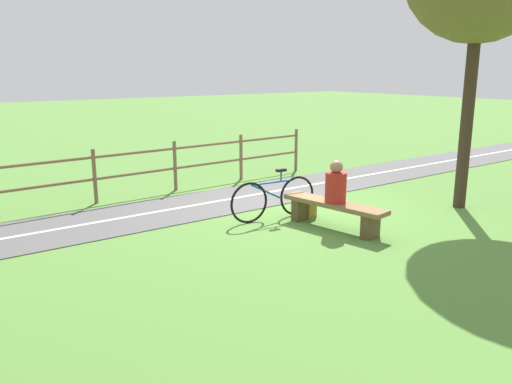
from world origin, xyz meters
The scene contains 8 objects.
ground_plane centered at (0.00, 0.00, 0.00)m, with size 80.00×80.00×0.00m, color #548438.
paved_path centered at (1.51, 4.00, 0.01)m, with size 1.98×36.00×0.02m, color #565454.
path_centre_line centered at (1.51, 4.00, 0.02)m, with size 0.10×32.00×0.00m, color silver.
bench centered at (-1.26, 0.44, 0.34)m, with size 2.05×0.71×0.48m.
person_seated centered at (-1.28, 0.43, 0.79)m, with size 0.42×0.42×0.74m.
bicycle centered at (-0.18, 0.93, 0.40)m, with size 0.23×1.81×0.94m.
backpack centered at (-0.45, 0.32, 0.19)m, with size 0.33×0.34×0.39m.
fence_roadside centered at (2.90, 4.15, 0.68)m, with size 0.73×13.47×1.14m.
Camera 1 is at (-7.50, 6.74, 2.75)m, focal length 36.33 mm.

